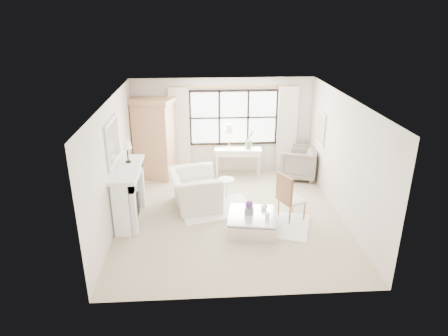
{
  "coord_description": "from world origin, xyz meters",
  "views": [
    {
      "loc": [
        -0.66,
        -8.04,
        4.42
      ],
      "look_at": [
        -0.13,
        0.2,
        1.11
      ],
      "focal_mm": 32.0,
      "sensor_mm": 36.0,
      "label": 1
    }
  ],
  "objects": [
    {
      "name": "wall_back",
      "position": [
        0.0,
        2.75,
        1.35
      ],
      "size": [
        5.0,
        0.0,
        5.0
      ],
      "primitive_type": "plane",
      "rotation": [
        1.57,
        0.0,
        0.0
      ],
      "color": "silver",
      "rests_on": "ground"
    },
    {
      "name": "mirror_frame",
      "position": [
        -2.47,
        0.0,
        1.84
      ],
      "size": [
        0.05,
        1.15,
        0.95
      ],
      "primitive_type": "cube",
      "color": "silver",
      "rests_on": "wall_left"
    },
    {
      "name": "wall_left",
      "position": [
        -2.5,
        0.0,
        1.35
      ],
      "size": [
        0.0,
        5.5,
        5.5
      ],
      "primitive_type": "plane",
      "rotation": [
        1.57,
        0.0,
        1.57
      ],
      "color": "silver",
      "rests_on": "ground"
    },
    {
      "name": "pillar_candle",
      "position": [
        0.7,
        -0.82,
        0.44
      ],
      "size": [
        0.1,
        0.1,
        0.12
      ],
      "primitive_type": "cylinder",
      "color": "white",
      "rests_on": "coffee_table"
    },
    {
      "name": "planter_box",
      "position": [
        0.35,
        -0.6,
        0.44
      ],
      "size": [
        0.21,
        0.21,
        0.13
      ],
      "primitive_type": "cube",
      "rotation": [
        0.0,
        0.0,
        -0.26
      ],
      "color": "slate",
      "rests_on": "coffee_table"
    },
    {
      "name": "coffee_table",
      "position": [
        0.41,
        -0.65,
        0.18
      ],
      "size": [
        1.15,
        1.15,
        0.38
      ],
      "rotation": [
        0.0,
        0.0,
        -0.17
      ],
      "color": "white",
      "rests_on": "floor"
    },
    {
      "name": "ceiling",
      "position": [
        0.0,
        0.0,
        2.7
      ],
      "size": [
        5.5,
        5.5,
        0.0
      ],
      "primitive_type": "plane",
      "rotation": [
        3.14,
        0.0,
        0.0
      ],
      "color": "white",
      "rests_on": "ground"
    },
    {
      "name": "mantel_lamp",
      "position": [
        -2.24,
        0.3,
        1.65
      ],
      "size": [
        0.22,
        0.22,
        0.51
      ],
      "color": "black",
      "rests_on": "fireplace"
    },
    {
      "name": "curtain_right",
      "position": [
        1.8,
        2.65,
        1.24
      ],
      "size": [
        0.55,
        0.1,
        2.47
      ],
      "primitive_type": "cube",
      "color": "silver",
      "rests_on": "ground"
    },
    {
      "name": "curtain_rod",
      "position": [
        0.3,
        2.67,
        2.47
      ],
      "size": [
        3.3,
        0.04,
        0.04
      ],
      "primitive_type": "cylinder",
      "rotation": [
        0.0,
        1.57,
        0.0
      ],
      "color": "#B17D3D",
      "rests_on": "wall_back"
    },
    {
      "name": "console_lamp",
      "position": [
        0.15,
        2.42,
        1.36
      ],
      "size": [
        0.28,
        0.28,
        0.69
      ],
      "color": "gold",
      "rests_on": "console_table"
    },
    {
      "name": "mirror_glass",
      "position": [
        -2.44,
        0.0,
        1.84
      ],
      "size": [
        0.02,
        1.0,
        0.8
      ],
      "primitive_type": "cube",
      "color": "#B7BBC3",
      "rests_on": "wall_left"
    },
    {
      "name": "window_frame",
      "position": [
        0.3,
        2.72,
        1.6
      ],
      "size": [
        2.5,
        0.04,
        1.5
      ],
      "primitive_type": null,
      "color": "black",
      "rests_on": "wall_back"
    },
    {
      "name": "coffee_vase",
      "position": [
        0.7,
        -0.41,
        0.45
      ],
      "size": [
        0.15,
        0.15,
        0.15
      ],
      "primitive_type": "imported",
      "rotation": [
        0.0,
        0.0,
        -0.05
      ],
      "color": "white",
      "rests_on": "coffee_table"
    },
    {
      "name": "wall_right",
      "position": [
        2.5,
        0.0,
        1.35
      ],
      "size": [
        0.0,
        5.5,
        5.5
      ],
      "primitive_type": "plane",
      "rotation": [
        1.57,
        0.0,
        -1.57
      ],
      "color": "beige",
      "rests_on": "ground"
    },
    {
      "name": "curtain_left",
      "position": [
        -1.2,
        2.65,
        1.24
      ],
      "size": [
        0.55,
        0.1,
        2.47
      ],
      "primitive_type": "cube",
      "color": "beige",
      "rests_on": "ground"
    },
    {
      "name": "rug_left",
      "position": [
        -0.31,
        0.37,
        0.01
      ],
      "size": [
        1.9,
        1.54,
        0.03
      ],
      "primitive_type": "cube",
      "rotation": [
        0.0,
        0.0,
        0.24
      ],
      "color": "white",
      "rests_on": "floor"
    },
    {
      "name": "armoire",
      "position": [
        -1.9,
        2.42,
        1.14
      ],
      "size": [
        1.29,
        1.03,
        2.24
      ],
      "rotation": [
        0.0,
        0.0,
        -0.33
      ],
      "color": "tan",
      "rests_on": "floor"
    },
    {
      "name": "orchid_plant",
      "position": [
        0.72,
        2.4,
        1.06
      ],
      "size": [
        0.37,
        0.34,
        0.53
      ],
      "primitive_type": "imported",
      "rotation": [
        0.0,
        0.0,
        0.5
      ],
      "color": "#627B52",
      "rests_on": "console_table"
    },
    {
      "name": "wingback_chair",
      "position": [
        2.07,
        2.15,
        0.44
      ],
      "size": [
        1.19,
        1.17,
        0.87
      ],
      "primitive_type": "imported",
      "rotation": [
        0.0,
        0.0,
        -1.87
      ],
      "color": "gray",
      "rests_on": "floor"
    },
    {
      "name": "rug_right",
      "position": [
        0.88,
        -0.43,
        0.01
      ],
      "size": [
        1.89,
        1.64,
        0.03
      ],
      "primitive_type": "cube",
      "rotation": [
        0.0,
        0.0,
        -0.32
      ],
      "color": "white",
      "rests_on": "floor"
    },
    {
      "name": "planter_flowers",
      "position": [
        0.35,
        -0.6,
        0.59
      ],
      "size": [
        0.16,
        0.16,
        0.16
      ],
      "primitive_type": "sphere",
      "color": "#552A6B",
      "rests_on": "planter_box"
    },
    {
      "name": "window_pane",
      "position": [
        0.3,
        2.73,
        1.6
      ],
      "size": [
        2.4,
        0.02,
        1.5
      ],
      "primitive_type": "cube",
      "color": "white",
      "rests_on": "wall_back"
    },
    {
      "name": "club_armchair",
      "position": [
        -0.81,
        0.58,
        0.42
      ],
      "size": [
        1.34,
        1.47,
        0.84
      ],
      "primitive_type": "imported",
      "rotation": [
        0.0,
        0.0,
        1.74
      ],
      "color": "white",
      "rests_on": "floor"
    },
    {
      "name": "art_frame",
      "position": [
        2.47,
        1.7,
        1.55
      ],
      "size": [
        0.04,
        0.62,
        0.82
      ],
      "primitive_type": "cube",
      "color": "white",
      "rests_on": "wall_right"
    },
    {
      "name": "art_canvas",
      "position": [
        2.45,
        1.7,
        1.55
      ],
      "size": [
        0.01,
        0.52,
        0.72
      ],
      "primitive_type": "cube",
      "color": "#B5A88C",
      "rests_on": "wall_right"
    },
    {
      "name": "wall_front",
      "position": [
        0.0,
        -2.75,
        1.35
      ],
      "size": [
        5.0,
        0.0,
        5.0
      ],
      "primitive_type": "plane",
      "rotation": [
        -1.57,
        0.0,
        0.0
      ],
      "color": "white",
      "rests_on": "ground"
    },
    {
      "name": "french_chair",
      "position": [
        1.33,
        -0.2,
        0.31
      ],
      "size": [
        0.64,
        0.64,
        1.08
      ],
      "rotation": [
        0.0,
        0.0,
        2.0
      ],
      "color": "#93653D",
      "rests_on": "floor"
    },
    {
      "name": "console_table",
      "position": [
        0.4,
        2.42,
        0.4
      ],
      "size": [
        1.33,
        0.56,
        0.8
      ],
      "rotation": [
        0.0,
        0.0,
        -0.09
      ],
      "color": "white",
      "rests_on": "floor"
    },
    {
      "name": "side_table",
      "position": [
        -0.03,
        0.97,
        0.33
      ],
      "size": [
        0.4,
        0.4,
        0.51
      ],
      "color": "silver",
      "rests_on": "floor"
    },
    {
      "name": "fireplace",
      "position": [
        -2.27,
        0.0,
        0.65
      ],
      "size": [
        0.58,
        1.66,
        1.26
      ],
      "color": "white",
      "rests_on": "ground"
    },
    {
      "name": "floor",
      "position": [
        0.0,
        0.0,
        0.0
      ],
      "size": [
        5.5,
        5.5,
        0.0
      ],
      "primitive_type": "plane",
      "color": "#BFAD8E",
      "rests_on": "ground"
    }
  ]
}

